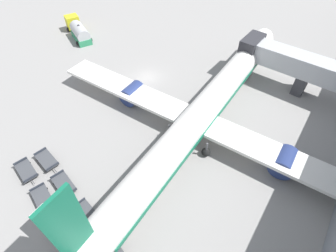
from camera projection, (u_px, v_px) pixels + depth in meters
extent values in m
plane|color=gray|center=(147.00, 78.00, 42.91)|extent=(500.00, 500.00, 0.00)
cube|color=#B2B5BA|center=(308.00, 67.00, 37.26)|extent=(17.71, 3.79, 2.83)
cube|color=#2D2D33|center=(251.00, 47.00, 40.91)|extent=(2.58, 4.74, 3.40)
cube|color=#38383D|center=(301.00, 83.00, 39.39)|extent=(1.71, 2.85, 3.01)
cylinder|color=white|center=(205.00, 108.00, 33.31)|extent=(4.66, 42.99, 3.53)
sphere|color=white|center=(263.00, 38.00, 45.59)|extent=(3.35, 3.35, 3.35)
cube|color=#146B4C|center=(67.00, 226.00, 17.49)|extent=(0.35, 2.65, 7.25)
cube|color=white|center=(85.00, 249.00, 21.08)|extent=(12.25, 1.82, 0.24)
cube|color=white|center=(198.00, 121.00, 32.91)|extent=(43.70, 4.90, 0.44)
cylinder|color=navy|center=(284.00, 162.00, 29.63)|extent=(2.81, 3.17, 2.73)
cylinder|color=navy|center=(133.00, 94.00, 37.89)|extent=(2.81, 3.17, 2.73)
cube|color=#146B4C|center=(205.00, 112.00, 33.76)|extent=(4.62, 38.70, 0.63)
cylinder|color=#56565B|center=(243.00, 69.00, 42.16)|extent=(0.24, 0.24, 1.63)
sphere|color=black|center=(242.00, 73.00, 42.76)|extent=(1.09, 1.09, 1.09)
cylinder|color=#56565B|center=(207.00, 148.00, 31.09)|extent=(0.24, 0.24, 1.63)
sphere|color=black|center=(206.00, 152.00, 31.68)|extent=(1.09, 1.09, 1.09)
cylinder|color=#56565B|center=(169.00, 130.00, 33.10)|extent=(0.24, 0.24, 1.63)
sphere|color=black|center=(169.00, 134.00, 33.69)|extent=(1.09, 1.09, 1.09)
cube|color=yellow|center=(73.00, 22.00, 53.16)|extent=(3.05, 3.15, 2.43)
cube|color=#2D8C5B|center=(81.00, 37.00, 50.93)|extent=(6.17, 4.60, 1.13)
cylinder|color=#B7BABC|center=(80.00, 32.00, 50.10)|extent=(5.90, 4.45, 2.41)
sphere|color=#333338|center=(78.00, 26.00, 49.22)|extent=(0.44, 0.44, 0.44)
sphere|color=black|center=(80.00, 27.00, 54.23)|extent=(0.90, 0.90, 0.90)
sphere|color=black|center=(69.00, 29.00, 53.43)|extent=(0.90, 0.90, 0.90)
sphere|color=black|center=(90.00, 40.00, 50.43)|extent=(0.90, 0.90, 0.90)
sphere|color=black|center=(78.00, 43.00, 49.62)|extent=(0.90, 0.90, 0.90)
cube|color=#424449|center=(26.00, 170.00, 29.87)|extent=(3.44, 2.26, 0.10)
cube|color=#2D333D|center=(31.00, 178.00, 28.93)|extent=(0.44, 1.57, 0.32)
cube|color=#2D333D|center=(20.00, 161.00, 30.50)|extent=(0.44, 1.57, 0.32)
cube|color=#333338|center=(33.00, 182.00, 28.97)|extent=(0.70, 0.22, 0.06)
sphere|color=black|center=(25.00, 182.00, 29.26)|extent=(0.36, 0.36, 0.36)
sphere|color=black|center=(37.00, 175.00, 29.88)|extent=(0.36, 0.36, 0.36)
sphere|color=black|center=(18.00, 169.00, 30.39)|extent=(0.36, 0.36, 0.36)
sphere|color=black|center=(29.00, 163.00, 31.01)|extent=(0.36, 0.36, 0.36)
cube|color=#424449|center=(43.00, 198.00, 27.49)|extent=(3.48, 2.43, 0.10)
cube|color=#2D333D|center=(47.00, 208.00, 26.51)|extent=(0.53, 1.55, 0.32)
cube|color=#2D333D|center=(37.00, 187.00, 28.17)|extent=(0.53, 1.55, 0.32)
cube|color=#333338|center=(50.00, 212.00, 26.54)|extent=(0.69, 0.26, 0.06)
sphere|color=black|center=(41.00, 211.00, 26.88)|extent=(0.36, 0.36, 0.36)
sphere|color=black|center=(54.00, 204.00, 27.46)|extent=(0.36, 0.36, 0.36)
sphere|color=black|center=(34.00, 196.00, 28.07)|extent=(0.36, 0.36, 0.36)
sphere|color=black|center=(46.00, 189.00, 28.65)|extent=(0.36, 0.36, 0.36)
cube|color=#424449|center=(62.00, 231.00, 25.10)|extent=(3.41, 2.17, 0.10)
cube|color=#2D333D|center=(70.00, 243.00, 24.19)|extent=(0.38, 1.58, 0.32)
cube|color=#2D333D|center=(54.00, 219.00, 25.71)|extent=(0.38, 1.58, 0.32)
cube|color=#333338|center=(73.00, 247.00, 24.24)|extent=(0.70, 0.19, 0.06)
sphere|color=black|center=(63.00, 246.00, 24.50)|extent=(0.36, 0.36, 0.36)
sphere|color=black|center=(76.00, 236.00, 25.15)|extent=(0.36, 0.36, 0.36)
sphere|color=black|center=(52.00, 230.00, 25.60)|extent=(0.36, 0.36, 0.36)
sphere|color=black|center=(64.00, 220.00, 26.24)|extent=(0.36, 0.36, 0.36)
cube|color=#424449|center=(47.00, 160.00, 30.88)|extent=(3.39, 2.12, 0.10)
cube|color=#2D333D|center=(52.00, 166.00, 29.98)|extent=(0.36, 1.58, 0.32)
cube|color=#2D333D|center=(40.00, 151.00, 31.48)|extent=(0.36, 1.58, 0.32)
cube|color=#333338|center=(55.00, 170.00, 30.04)|extent=(0.70, 0.18, 0.06)
sphere|color=black|center=(47.00, 171.00, 30.29)|extent=(0.36, 0.36, 0.36)
sphere|color=black|center=(57.00, 164.00, 30.94)|extent=(0.36, 0.36, 0.36)
sphere|color=black|center=(38.00, 160.00, 31.36)|extent=(0.36, 0.36, 0.36)
sphere|color=black|center=(48.00, 153.00, 32.02)|extent=(0.36, 0.36, 0.36)
cube|color=#424449|center=(64.00, 184.00, 28.64)|extent=(3.44, 2.27, 0.10)
cube|color=#2D333D|center=(70.00, 193.00, 27.70)|extent=(0.44, 1.57, 0.32)
cube|color=#2D333D|center=(57.00, 174.00, 29.28)|extent=(0.44, 1.57, 0.32)
cube|color=#333338|center=(73.00, 197.00, 27.74)|extent=(0.70, 0.22, 0.06)
sphere|color=black|center=(64.00, 196.00, 28.03)|extent=(0.36, 0.36, 0.36)
sphere|color=black|center=(75.00, 189.00, 28.65)|extent=(0.36, 0.36, 0.36)
sphere|color=black|center=(55.00, 183.00, 29.17)|extent=(0.36, 0.36, 0.36)
sphere|color=black|center=(66.00, 176.00, 29.78)|extent=(0.36, 0.36, 0.36)
cube|color=#424449|center=(87.00, 214.00, 26.28)|extent=(3.40, 2.14, 0.10)
cube|color=#2D333D|center=(95.00, 224.00, 25.38)|extent=(0.37, 1.58, 0.32)
cube|color=#2D333D|center=(78.00, 203.00, 26.88)|extent=(0.37, 1.58, 0.32)
cube|color=#333338|center=(98.00, 228.00, 25.43)|extent=(0.70, 0.19, 0.06)
sphere|color=black|center=(88.00, 228.00, 25.69)|extent=(0.36, 0.36, 0.36)
sphere|color=black|center=(100.00, 219.00, 26.34)|extent=(0.36, 0.36, 0.36)
sphere|color=black|center=(76.00, 213.00, 26.77)|extent=(0.36, 0.36, 0.36)
sphere|color=black|center=(87.00, 204.00, 27.42)|extent=(0.36, 0.36, 0.36)
cube|color=#424449|center=(112.00, 252.00, 23.84)|extent=(3.45, 2.31, 0.10)
cube|color=#2D333D|center=(103.00, 238.00, 24.49)|extent=(0.46, 1.56, 0.32)
sphere|color=black|center=(100.00, 249.00, 24.38)|extent=(0.36, 0.36, 0.36)
sphere|color=black|center=(113.00, 239.00, 24.99)|extent=(0.36, 0.36, 0.36)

